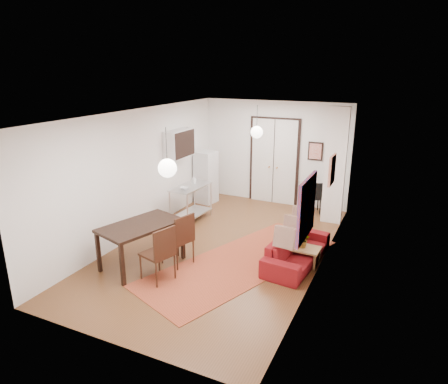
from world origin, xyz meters
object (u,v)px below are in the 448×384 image
at_px(kitchen_counter, 191,198).
at_px(dining_chair_near, 180,232).
at_px(coffee_table, 300,249).
at_px(dining_chair_far, 160,246).
at_px(dining_table, 141,229).
at_px(black_side_chair, 314,194).
at_px(fridge, 206,177).
at_px(sofa, 297,250).

xyz_separation_m(kitchen_counter, dining_chair_near, (0.93, -2.08, 0.03)).
xyz_separation_m(coffee_table, dining_chair_far, (-2.21, -1.65, 0.32)).
relative_size(dining_table, dining_chair_far, 1.64).
distance_m(kitchen_counter, black_side_chair, 3.33).
height_order(coffee_table, dining_table, dining_table).
relative_size(fridge, black_side_chair, 1.71).
bearing_deg(fridge, dining_table, -72.79).
bearing_deg(kitchen_counter, dining_table, -78.85).
bearing_deg(dining_chair_near, sofa, 129.09).
distance_m(coffee_table, black_side_chair, 3.13).
bearing_deg(dining_chair_far, fridge, -146.81).
distance_m(kitchen_counter, fridge, 1.48).
bearing_deg(sofa, dining_table, 121.87).
bearing_deg(dining_chair_far, dining_table, -95.06).
bearing_deg(black_side_chair, kitchen_counter, 12.90).
bearing_deg(fridge, coffee_table, -28.68).
bearing_deg(dining_table, fridge, 99.21).
height_order(kitchen_counter, black_side_chair, kitchen_counter).
distance_m(sofa, dining_chair_near, 2.37).
bearing_deg(sofa, black_side_chair, 13.04).
bearing_deg(dining_chair_far, coffee_table, 143.45).
bearing_deg(coffee_table, fridge, 143.32).
xyz_separation_m(dining_chair_near, dining_chair_far, (0.00, -0.70, 0.00)).
bearing_deg(fridge, sofa, -29.63).
bearing_deg(coffee_table, sofa, -127.76).
bearing_deg(black_side_chair, dining_chair_far, 46.38).
relative_size(coffee_table, dining_chair_far, 0.75).
xyz_separation_m(kitchen_counter, dining_chair_far, (0.93, -2.78, 0.03)).
relative_size(kitchen_counter, dining_table, 0.70).
height_order(dining_table, black_side_chair, black_side_chair).
xyz_separation_m(coffee_table, dining_table, (-2.81, -1.41, 0.47)).
distance_m(fridge, dining_chair_far, 4.40).
distance_m(sofa, kitchen_counter, 3.33).
xyz_separation_m(sofa, dining_chair_near, (-2.17, -0.89, 0.34)).
bearing_deg(dining_chair_far, sofa, 143.04).
distance_m(sofa, dining_chair_far, 2.71).
bearing_deg(dining_chair_near, fridge, -143.76).
relative_size(kitchen_counter, black_side_chair, 1.41).
bearing_deg(sofa, coffee_table, -31.90).
height_order(fridge, dining_chair_near, fridge).
xyz_separation_m(sofa, fridge, (-3.41, 2.63, 0.46)).
xyz_separation_m(fridge, dining_chair_far, (1.24, -4.22, -0.12)).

